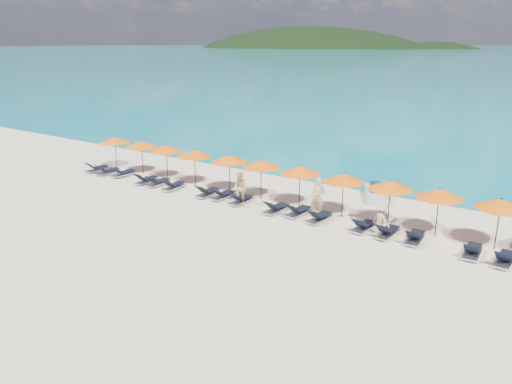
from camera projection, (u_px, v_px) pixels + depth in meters
The scene contains 35 objects.
ground at pixel (219, 232), 22.93m from camera, with size 1400.00×1400.00×0.00m, color beige.
headland_main at pixel (306, 80), 621.81m from camera, with size 374.00×242.00×126.50m.
headland_small at pixel (433, 82), 554.19m from camera, with size 162.00×126.00×85.50m.
jetski at pixel (375, 194), 27.53m from camera, with size 1.92×2.61×0.88m.
beachgoer_a at pixel (318, 197), 24.87m from camera, with size 0.72×0.47×1.98m, color tan.
beachgoer_b at pixel (240, 188), 26.61m from camera, with size 0.87×0.50×1.79m, color tan.
beachgoer_c at pixel (381, 220), 22.41m from camera, with size 0.95×0.44×1.47m, color tan.
umbrella_0 at pixel (115, 140), 33.74m from camera, with size 2.10×2.10×2.28m.
umbrella_1 at pixel (141, 144), 32.35m from camera, with size 2.10×2.10×2.28m.
umbrella_2 at pixel (166, 148), 31.15m from camera, with size 2.10×2.10×2.28m.
umbrella_3 at pixel (194, 153), 29.74m from camera, with size 2.10×2.10×2.28m.
umbrella_4 at pixel (229, 158), 28.42m from camera, with size 2.10×2.10×2.28m.
umbrella_5 at pixel (261, 164), 27.17m from camera, with size 2.10×2.10×2.28m.
umbrella_6 at pixel (300, 170), 25.87m from camera, with size 2.10×2.10×2.28m.
umbrella_7 at pixel (344, 178), 24.38m from camera, with size 2.10×2.10×2.28m.
umbrella_8 at pixel (391, 185), 23.18m from camera, with size 2.10×2.10×2.28m.
umbrella_9 at pixel (439, 194), 21.88m from camera, with size 2.10×2.10×2.28m.
umbrella_10 at pixel (501, 204), 20.51m from camera, with size 2.10×2.10×2.28m.
lounger_0 at pixel (97, 168), 33.48m from camera, with size 0.70×1.73×0.66m.
lounger_1 at pixel (108, 171), 32.79m from camera, with size 0.76×1.75×0.66m.
lounger_2 at pixel (123, 173), 32.31m from camera, with size 0.76×1.74×0.66m.
lounger_3 at pixel (146, 180), 30.72m from camera, with size 0.74×1.74×0.66m.
lounger_4 at pixel (158, 182), 30.23m from camera, with size 0.67×1.72×0.66m.
lounger_5 at pixel (173, 186), 29.46m from camera, with size 0.79×1.75×0.66m.
lounger_6 at pixel (207, 192), 28.21m from camera, with size 0.75×1.74×0.66m.
lounger_7 at pixel (223, 195), 27.76m from camera, with size 0.69×1.72×0.66m.
lounger_8 at pixel (241, 199), 26.92m from camera, with size 0.62×1.70×0.66m.
lounger_9 at pixel (276, 208), 25.53m from camera, with size 0.72×1.73×0.66m.
lounger_10 at pixel (298, 211), 25.08m from camera, with size 0.75×1.74×0.66m.
lounger_11 at pixel (319, 217), 24.24m from camera, with size 0.73×1.74×0.66m.
lounger_12 at pixel (364, 226), 23.10m from camera, with size 0.77×1.75×0.66m.
lounger_13 at pixel (387, 232), 22.39m from camera, with size 0.68×1.72×0.66m.
lounger_14 at pixel (415, 237), 21.77m from camera, with size 0.78×1.75×0.66m.
lounger_15 at pixel (472, 251), 20.35m from camera, with size 0.73×1.74×0.66m.
lounger_16 at pixel (505, 259), 19.62m from camera, with size 0.69×1.72×0.66m.
Camera 1 is at (13.70, -16.53, 8.45)m, focal length 35.00 mm.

